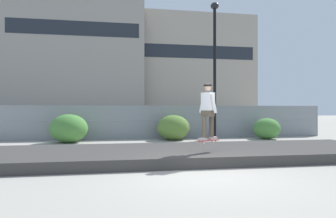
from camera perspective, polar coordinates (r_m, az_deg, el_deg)
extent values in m
plane|color=#9E998E|center=(6.85, 7.73, -13.79)|extent=(120.00, 120.00, 0.00)
cube|color=#3D3A38|center=(9.03, 3.46, -9.43)|extent=(13.81, 3.46, 0.32)
cube|color=#B22D2D|center=(8.19, 8.49, -6.65)|extent=(0.80, 0.54, 0.02)
cylinder|color=silver|center=(8.44, 9.32, -6.70)|extent=(0.06, 0.05, 0.05)
cylinder|color=silver|center=(8.31, 10.21, -6.79)|extent=(0.06, 0.05, 0.05)
cylinder|color=silver|center=(8.08, 6.71, -6.99)|extent=(0.06, 0.05, 0.05)
cylinder|color=silver|center=(7.95, 7.60, -7.10)|extent=(0.06, 0.05, 0.05)
cube|color=#99999E|center=(8.37, 9.77, -6.60)|extent=(0.11, 0.15, 0.01)
cube|color=#99999E|center=(8.01, 7.15, -6.90)|extent=(0.11, 0.15, 0.01)
cube|color=#B2ADA8|center=(8.33, 9.57, -6.17)|extent=(0.29, 0.22, 0.09)
cube|color=#B2ADA8|center=(8.03, 7.36, -6.40)|extent=(0.29, 0.22, 0.09)
cylinder|color=brown|center=(8.26, 9.25, -3.73)|extent=(0.13, 0.13, 0.63)
cylinder|color=brown|center=(8.04, 7.70, -3.83)|extent=(0.13, 0.13, 0.63)
cube|color=brown|center=(8.13, 8.49, -0.95)|extent=(0.37, 0.41, 0.18)
cube|color=white|center=(8.14, 8.49, 1.59)|extent=(0.37, 0.44, 0.54)
cylinder|color=white|center=(8.31, 7.30, 1.14)|extent=(0.25, 0.19, 0.58)
cylinder|color=white|center=(7.96, 9.72, 1.20)|extent=(0.25, 0.19, 0.58)
sphere|color=tan|center=(8.16, 8.48, 4.57)|extent=(0.21, 0.21, 0.21)
cylinder|color=black|center=(8.17, 8.48, 4.98)|extent=(0.24, 0.24, 0.05)
cylinder|color=gray|center=(15.13, -20.11, -2.75)|extent=(0.06, 0.06, 1.85)
cylinder|color=gray|center=(14.96, -1.54, -2.79)|extent=(0.06, 0.06, 1.85)
cylinder|color=gray|center=(16.30, 15.64, -2.57)|extent=(0.06, 0.06, 1.85)
cylinder|color=gray|center=(18.83, 29.21, -2.23)|extent=(0.06, 0.06, 1.85)
cylinder|color=gray|center=(14.94, -1.54, 0.60)|extent=(19.40, 0.04, 0.04)
cylinder|color=gray|center=(14.95, -1.54, -2.44)|extent=(19.40, 0.04, 0.04)
cylinder|color=gray|center=(15.02, -1.54, -6.09)|extent=(19.40, 0.04, 0.04)
cube|color=gray|center=(14.96, -1.54, -2.79)|extent=(19.40, 0.01, 1.85)
cylinder|color=black|center=(14.84, 9.92, 7.30)|extent=(0.16, 0.16, 7.08)
ellipsoid|color=black|center=(15.76, 9.92, 20.84)|extent=(0.44, 0.44, 0.36)
cube|color=#474C54|center=(18.41, -12.02, -3.09)|extent=(4.50, 2.06, 0.70)
cube|color=#23282D|center=(18.39, -12.64, -1.00)|extent=(2.29, 1.73, 0.64)
cylinder|color=black|center=(19.34, -7.98, -3.98)|extent=(0.65, 0.28, 0.64)
cylinder|color=black|center=(17.64, -7.56, -4.36)|extent=(0.65, 0.28, 0.64)
cylinder|color=black|center=(19.32, -16.09, -3.98)|extent=(0.65, 0.28, 0.64)
cylinder|color=black|center=(17.62, -16.46, -4.35)|extent=(0.65, 0.28, 0.64)
cube|color=navy|center=(19.22, 8.02, -2.96)|extent=(4.41, 1.83, 0.70)
cube|color=#23282D|center=(19.14, 7.45, -0.97)|extent=(2.21, 1.61, 0.64)
cylinder|color=black|center=(20.47, 11.01, -3.77)|extent=(0.64, 0.24, 0.64)
cylinder|color=black|center=(18.87, 12.75, -4.08)|extent=(0.64, 0.24, 0.64)
cylinder|color=black|center=(19.74, 3.51, -3.91)|extent=(0.64, 0.24, 0.64)
cylinder|color=black|center=(18.07, 4.63, -4.26)|extent=(0.64, 0.24, 0.64)
cube|color=#566B4C|center=(21.27, 21.91, -2.68)|extent=(4.44, 1.91, 0.70)
cube|color=#23282D|center=(21.15, 21.44, -0.88)|extent=(2.24, 1.66, 0.64)
cylinder|color=black|center=(22.71, 23.86, -3.40)|extent=(0.65, 0.26, 0.64)
cylinder|color=black|center=(21.27, 26.26, -3.62)|extent=(0.65, 0.26, 0.64)
cylinder|color=black|center=(21.43, 17.60, -3.60)|extent=(0.65, 0.26, 0.64)
cylinder|color=black|center=(19.89, 19.69, -3.87)|extent=(0.65, 0.26, 0.64)
cube|color=gray|center=(56.62, -17.86, 10.89)|extent=(23.67, 15.64, 24.90)
cube|color=#1E232B|center=(49.81, -19.33, 15.97)|extent=(21.77, 0.04, 2.50)
cube|color=#9E9384|center=(57.19, 4.10, 8.48)|extent=(25.88, 11.53, 20.37)
cube|color=#1E232B|center=(52.10, 5.56, 12.07)|extent=(23.81, 0.04, 2.50)
ellipsoid|color=#477F38|center=(13.93, -20.40, -3.92)|extent=(1.80, 1.48, 1.39)
ellipsoid|color=#567A33|center=(14.21, 1.15, -3.98)|extent=(1.72, 1.41, 1.33)
ellipsoid|color=#477F38|center=(15.72, 20.32, -3.93)|extent=(1.49, 1.22, 1.15)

